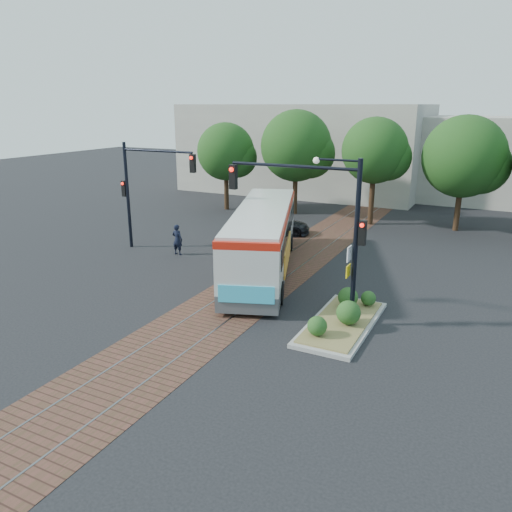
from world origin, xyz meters
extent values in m
plane|color=black|center=(0.00, 0.00, 0.00)|extent=(120.00, 120.00, 0.00)
cube|color=#563127|center=(0.00, 4.00, 0.01)|extent=(3.60, 40.00, 0.01)
cube|color=slate|center=(-0.75, 4.00, 0.01)|extent=(0.06, 40.00, 0.01)
cube|color=slate|center=(0.75, 4.00, 0.01)|extent=(0.06, 40.00, 0.01)
cylinder|color=#382314|center=(-10.00, 16.00, 1.43)|extent=(0.36, 0.36, 2.86)
sphere|color=#1A4014|center=(-10.00, 16.00, 4.51)|extent=(4.40, 4.40, 4.40)
cylinder|color=#382314|center=(-4.50, 16.80, 1.56)|extent=(0.36, 0.36, 3.12)
sphere|color=#1A4014|center=(-4.50, 16.80, 5.07)|extent=(5.20, 5.20, 5.20)
cylinder|color=#382314|center=(1.50, 16.00, 1.69)|extent=(0.36, 0.36, 3.39)
sphere|color=#1A4014|center=(1.50, 16.00, 5.04)|extent=(4.40, 4.40, 4.40)
cylinder|color=#382314|center=(7.00, 16.80, 1.43)|extent=(0.36, 0.36, 2.86)
sphere|color=#1A4014|center=(7.00, 16.80, 4.81)|extent=(5.20, 5.20, 5.20)
cube|color=#ADA899|center=(-8.00, 28.00, 4.00)|extent=(22.00, 12.00, 8.00)
cube|color=#48484B|center=(-0.70, 3.47, 0.54)|extent=(6.40, 12.01, 0.69)
cube|color=silver|center=(-0.70, 3.47, 1.83)|extent=(6.42, 12.02, 1.88)
cube|color=black|center=(-0.80, 3.75, 2.13)|extent=(6.07, 10.92, 0.89)
cube|color=red|center=(-0.70, 3.47, 2.92)|extent=(6.46, 12.03, 0.30)
cube|color=silver|center=(-0.70, 3.47, 3.12)|extent=(6.21, 11.62, 0.14)
cube|color=black|center=(1.29, -1.97, 2.23)|extent=(1.53, 0.65, 0.89)
cube|color=#36B5DA|center=(1.35, -2.13, 1.04)|extent=(2.07, 0.80, 0.69)
cube|color=orange|center=(0.85, 2.98, 1.24)|extent=(1.58, 4.21, 1.09)
cylinder|color=black|center=(-0.31, -0.92, 0.50)|extent=(0.67, 1.05, 0.99)
cylinder|color=black|center=(1.83, -0.14, 0.50)|extent=(0.67, 1.05, 0.99)
cylinder|color=black|center=(-3.06, 6.61, 0.50)|extent=(0.67, 1.05, 0.99)
cylinder|color=black|center=(-0.92, 7.40, 0.50)|extent=(0.67, 1.05, 0.99)
cube|color=gray|center=(4.80, -1.00, 0.07)|extent=(2.20, 5.20, 0.15)
cube|color=olive|center=(4.80, -1.00, 0.19)|extent=(1.90, 4.80, 0.08)
sphere|color=#1E4719|center=(4.40, -2.60, 0.58)|extent=(0.70, 0.70, 0.70)
sphere|color=#1E4719|center=(5.10, -1.20, 0.68)|extent=(0.90, 0.90, 0.90)
sphere|color=#1E4719|center=(4.60, 0.40, 0.63)|extent=(0.80, 0.80, 0.80)
sphere|color=#1E4719|center=(5.30, 0.90, 0.53)|extent=(0.60, 0.60, 0.60)
cylinder|color=black|center=(5.10, -0.80, 3.21)|extent=(0.18, 0.18, 6.00)
cylinder|color=black|center=(2.60, -0.80, 5.81)|extent=(5.00, 0.12, 0.12)
cube|color=black|center=(0.10, -0.80, 5.26)|extent=(0.28, 0.22, 0.95)
sphere|color=#FF190C|center=(0.10, -0.94, 5.56)|extent=(0.18, 0.18, 0.18)
cube|color=black|center=(5.32, -0.80, 3.61)|extent=(0.26, 0.20, 0.90)
sphere|color=#FF190C|center=(5.32, -0.93, 3.92)|extent=(0.16, 0.16, 0.16)
cube|color=white|center=(4.92, -0.92, 2.81)|extent=(0.04, 0.45, 0.55)
cube|color=yellow|center=(4.92, -0.92, 2.17)|extent=(0.04, 0.45, 0.45)
cylinder|color=black|center=(4.30, -0.80, 6.12)|extent=(1.60, 0.08, 0.08)
sphere|color=silver|center=(3.50, -0.80, 6.06)|extent=(0.24, 0.24, 0.24)
cylinder|color=black|center=(-9.50, 4.00, 3.00)|extent=(0.18, 0.18, 6.00)
cylinder|color=black|center=(-7.25, 4.00, 5.60)|extent=(4.50, 0.12, 0.12)
cube|color=black|center=(-5.00, 4.00, 5.05)|extent=(0.28, 0.22, 0.95)
sphere|color=#FF190C|center=(-5.00, 3.86, 5.35)|extent=(0.18, 0.18, 0.18)
cube|color=black|center=(-9.72, 4.00, 3.40)|extent=(0.26, 0.20, 0.90)
sphere|color=#FF190C|center=(-9.72, 3.87, 3.70)|extent=(0.16, 0.16, 0.16)
imported|color=black|center=(-6.15, 3.92, 0.85)|extent=(0.62, 0.41, 1.71)
imported|color=black|center=(-3.31, 10.58, 0.65)|extent=(4.83, 3.08, 1.30)
camera|label=1|loc=(9.67, -17.79, 7.96)|focal=35.00mm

